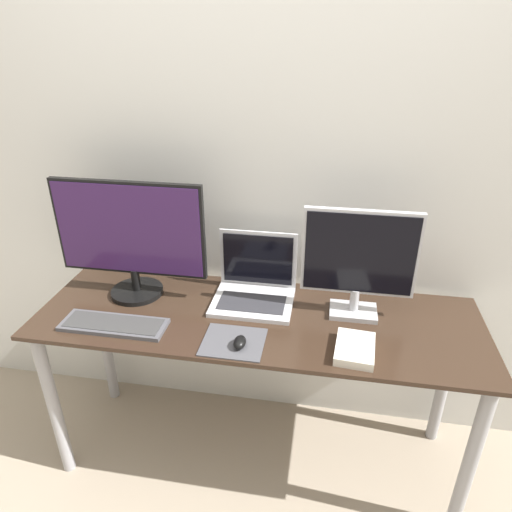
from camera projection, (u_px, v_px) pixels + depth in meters
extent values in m
plane|color=gray|center=(246.00, 507.00, 1.89)|extent=(12.00, 12.00, 0.00)
cube|color=silver|center=(272.00, 171.00, 1.89)|extent=(7.00, 0.05, 2.50)
cube|color=#332319|center=(257.00, 318.00, 1.81)|extent=(1.76, 0.57, 0.02)
cylinder|color=#99999E|center=(54.00, 406.00, 1.90)|extent=(0.05, 0.05, 0.74)
cylinder|color=#99999E|center=(470.00, 463.00, 1.65)|extent=(0.05, 0.05, 0.74)
cylinder|color=#99999E|center=(105.00, 339.00, 2.31)|extent=(0.05, 0.05, 0.74)
cylinder|color=#99999E|center=(445.00, 377.00, 2.06)|extent=(0.05, 0.05, 0.74)
cylinder|color=black|center=(137.00, 291.00, 1.95)|extent=(0.22, 0.22, 0.02)
cylinder|color=black|center=(136.00, 280.00, 1.93)|extent=(0.04, 0.04, 0.09)
cube|color=black|center=(129.00, 229.00, 1.83)|extent=(0.62, 0.02, 0.40)
cube|color=#331947|center=(128.00, 230.00, 1.82)|extent=(0.60, 0.01, 0.37)
cube|color=#B2B2B7|center=(353.00, 311.00, 1.82)|extent=(0.19, 0.13, 0.02)
cylinder|color=#B2B2B7|center=(354.00, 300.00, 1.79)|extent=(0.04, 0.04, 0.09)
cube|color=#B2B2B7|center=(360.00, 253.00, 1.70)|extent=(0.43, 0.02, 0.34)
cube|color=black|center=(360.00, 254.00, 1.69)|extent=(0.41, 0.01, 0.32)
cube|color=silver|center=(253.00, 302.00, 1.88)|extent=(0.33, 0.26, 0.02)
cube|color=#2D2D33|center=(252.00, 303.00, 1.86)|extent=(0.27, 0.14, 0.00)
cube|color=silver|center=(258.00, 259.00, 1.94)|extent=(0.33, 0.01, 0.25)
cube|color=black|center=(258.00, 260.00, 1.93)|extent=(0.30, 0.01, 0.22)
cube|color=#4C4C51|center=(114.00, 325.00, 1.74)|extent=(0.40, 0.13, 0.02)
cube|color=#383838|center=(114.00, 323.00, 1.73)|extent=(0.37, 0.11, 0.00)
cube|color=#47474C|center=(233.00, 342.00, 1.65)|extent=(0.22, 0.20, 0.00)
ellipsoid|color=black|center=(240.00, 342.00, 1.62)|extent=(0.04, 0.07, 0.04)
cube|color=silver|center=(355.00, 349.00, 1.60)|extent=(0.15, 0.20, 0.03)
cube|color=white|center=(355.00, 349.00, 1.60)|extent=(0.14, 0.19, 0.03)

